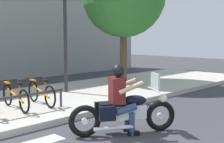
{
  "coord_description": "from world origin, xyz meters",
  "views": [
    {
      "loc": [
        -2.73,
        -3.22,
        1.97
      ],
      "look_at": [
        2.46,
        1.89,
        1.14
      ],
      "focal_mm": 47.97,
      "sensor_mm": 36.0,
      "label": 1
    }
  ],
  "objects_px": {
    "motorcycle": "(124,112)",
    "bicycle_6": "(41,93)",
    "bicycle_5": "(15,97)",
    "street_lamp": "(65,16)",
    "rider": "(121,94)"
  },
  "relations": [
    {
      "from": "rider",
      "to": "bicycle_6",
      "type": "relative_size",
      "value": 0.9
    },
    {
      "from": "rider",
      "to": "street_lamp",
      "type": "distance_m",
      "value": 4.72
    },
    {
      "from": "rider",
      "to": "bicycle_6",
      "type": "distance_m",
      "value": 2.94
    },
    {
      "from": "motorcycle",
      "to": "bicycle_5",
      "type": "relative_size",
      "value": 1.19
    },
    {
      "from": "bicycle_5",
      "to": "street_lamp",
      "type": "bearing_deg",
      "value": 24.61
    },
    {
      "from": "bicycle_5",
      "to": "bicycle_6",
      "type": "height_order",
      "value": "bicycle_5"
    },
    {
      "from": "bicycle_6",
      "to": "street_lamp",
      "type": "relative_size",
      "value": 0.36
    },
    {
      "from": "rider",
      "to": "street_lamp",
      "type": "height_order",
      "value": "street_lamp"
    },
    {
      "from": "motorcycle",
      "to": "bicycle_5",
      "type": "height_order",
      "value": "motorcycle"
    },
    {
      "from": "bicycle_6",
      "to": "street_lamp",
      "type": "xyz_separation_m",
      "value": [
        1.66,
        1.11,
        2.19
      ]
    },
    {
      "from": "bicycle_5",
      "to": "motorcycle",
      "type": "bearing_deg",
      "value": -73.95
    },
    {
      "from": "motorcycle",
      "to": "bicycle_6",
      "type": "height_order",
      "value": "motorcycle"
    },
    {
      "from": "motorcycle",
      "to": "street_lamp",
      "type": "xyz_separation_m",
      "value": [
        1.56,
        4.07,
        2.22
      ]
    },
    {
      "from": "motorcycle",
      "to": "bicycle_6",
      "type": "bearing_deg",
      "value": 91.89
    },
    {
      "from": "motorcycle",
      "to": "bicycle_5",
      "type": "distance_m",
      "value": 3.08
    }
  ]
}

